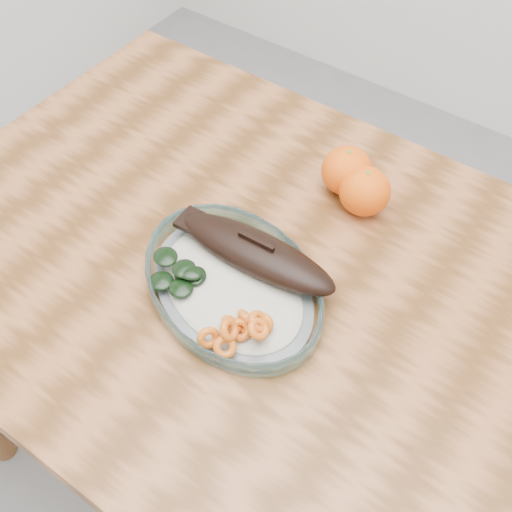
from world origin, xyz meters
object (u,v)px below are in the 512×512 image
object	(u,v)px
plated_meal	(234,281)
dining_table	(269,312)
orange_left	(347,171)
orange_right	(365,191)

from	to	relation	value
plated_meal	dining_table	bearing A→B (deg)	80.72
dining_table	orange_left	bearing A→B (deg)	90.66
orange_left	orange_right	xyz separation A→B (m)	(0.05, -0.02, -0.00)
dining_table	orange_right	world-z (taller)	orange_right
plated_meal	orange_right	world-z (taller)	orange_right
plated_meal	orange_right	bearing A→B (deg)	94.02
plated_meal	orange_left	size ratio (longest dim) A/B	8.73
dining_table	plated_meal	size ratio (longest dim) A/B	1.63
orange_left	orange_right	size ratio (longest dim) A/B	1.01
dining_table	orange_right	bearing A→B (deg)	77.49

